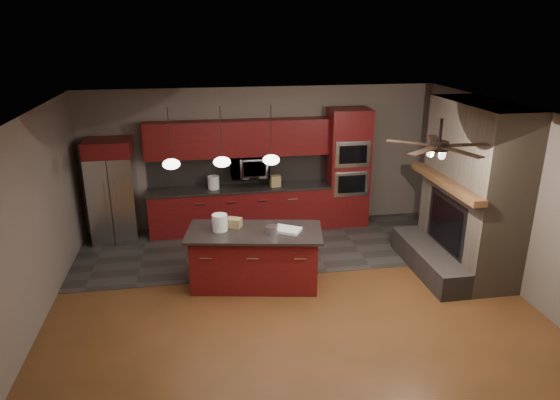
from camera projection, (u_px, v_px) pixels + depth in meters
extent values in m
plane|color=brown|center=(288.00, 295.00, 7.65)|extent=(7.00, 7.00, 0.00)
cube|color=white|center=(289.00, 112.00, 6.72)|extent=(7.00, 6.00, 0.02)
cube|color=#6E6158|center=(262.00, 158.00, 9.98)|extent=(7.00, 0.02, 2.80)
cube|color=#6E6158|center=(511.00, 196.00, 7.73)|extent=(0.02, 6.00, 2.80)
cube|color=#6E6158|center=(31.00, 224.00, 6.64)|extent=(0.02, 6.00, 2.80)
cube|color=#383532|center=(271.00, 246.00, 9.32)|extent=(7.00, 2.40, 0.01)
cube|color=#746553|center=(473.00, 190.00, 8.04)|extent=(0.80, 2.00, 2.80)
cube|color=#423A36|center=(428.00, 260.00, 8.34)|extent=(0.50, 2.00, 0.40)
cube|color=#2D2D30|center=(447.00, 224.00, 8.17)|extent=(0.05, 1.20, 0.95)
cube|color=black|center=(446.00, 224.00, 8.17)|extent=(0.02, 1.00, 0.75)
cube|color=brown|center=(445.00, 182.00, 7.91)|extent=(0.22, 2.10, 0.10)
cube|color=maroon|center=(241.00, 210.00, 9.94)|extent=(3.55, 0.60, 0.86)
cube|color=black|center=(240.00, 188.00, 9.80)|extent=(3.59, 0.64, 0.04)
cube|color=black|center=(238.00, 169.00, 9.95)|extent=(3.55, 0.03, 0.60)
cube|color=maroon|center=(238.00, 138.00, 9.59)|extent=(3.55, 0.35, 0.70)
cube|color=maroon|center=(347.00, 168.00, 10.03)|extent=(0.80, 0.60, 2.38)
cube|color=silver|center=(351.00, 184.00, 9.83)|extent=(0.70, 0.03, 0.52)
cube|color=black|center=(352.00, 184.00, 9.81)|extent=(0.55, 0.02, 0.35)
cube|color=silver|center=(353.00, 154.00, 9.63)|extent=(0.70, 0.03, 0.52)
cube|color=black|center=(353.00, 155.00, 9.61)|extent=(0.55, 0.02, 0.35)
imported|color=silver|center=(249.00, 166.00, 9.73)|extent=(0.73, 0.41, 0.50)
cube|color=silver|center=(114.00, 199.00, 9.37)|extent=(0.83, 0.72, 1.66)
cube|color=#2D2D30|center=(111.00, 205.00, 9.03)|extent=(0.02, 0.02, 1.64)
cube|color=silver|center=(105.00, 203.00, 8.99)|extent=(0.03, 0.03, 0.83)
cube|color=silver|center=(116.00, 202.00, 9.02)|extent=(0.03, 0.03, 0.83)
cube|color=maroon|center=(108.00, 148.00, 9.04)|extent=(0.83, 0.72, 0.30)
cube|color=maroon|center=(255.00, 259.00, 7.82)|extent=(2.04, 1.12, 0.88)
cube|color=black|center=(254.00, 232.00, 7.67)|extent=(2.21, 1.30, 0.04)
cylinder|color=white|center=(220.00, 223.00, 7.65)|extent=(0.27, 0.27, 0.26)
cylinder|color=#B6B5BB|center=(272.00, 230.00, 7.54)|extent=(0.23, 0.23, 0.13)
cube|color=white|center=(287.00, 230.00, 7.65)|extent=(0.50, 0.46, 0.04)
cube|color=#927A4B|center=(234.00, 223.00, 7.79)|extent=(0.28, 0.25, 0.14)
cylinder|color=white|center=(213.00, 182.00, 9.67)|extent=(0.26, 0.26, 0.25)
cube|color=tan|center=(275.00, 181.00, 9.81)|extent=(0.21, 0.18, 0.22)
cylinder|color=black|center=(169.00, 134.00, 7.24)|extent=(0.01, 0.01, 0.78)
ellipsoid|color=white|center=(171.00, 164.00, 7.39)|extent=(0.26, 0.26, 0.16)
cylinder|color=black|center=(221.00, 133.00, 7.36)|extent=(0.01, 0.01, 0.78)
ellipsoid|color=white|center=(222.00, 162.00, 7.51)|extent=(0.26, 0.26, 0.16)
cylinder|color=black|center=(271.00, 131.00, 7.48)|extent=(0.01, 0.01, 0.78)
ellipsoid|color=white|center=(271.00, 160.00, 7.63)|extent=(0.26, 0.26, 0.16)
cylinder|color=black|center=(441.00, 130.00, 6.31)|extent=(0.04, 0.04, 0.30)
cylinder|color=black|center=(439.00, 146.00, 6.37)|extent=(0.24, 0.24, 0.12)
cube|color=black|center=(467.00, 145.00, 6.43)|extent=(0.60, 0.12, 0.01)
cube|color=black|center=(435.00, 140.00, 6.73)|extent=(0.30, 0.61, 0.01)
cube|color=black|center=(409.00, 143.00, 6.53)|extent=(0.56, 0.45, 0.01)
cube|color=black|center=(424.00, 151.00, 6.12)|extent=(0.56, 0.45, 0.01)
cube|color=black|center=(462.00, 152.00, 6.05)|extent=(0.30, 0.61, 0.01)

